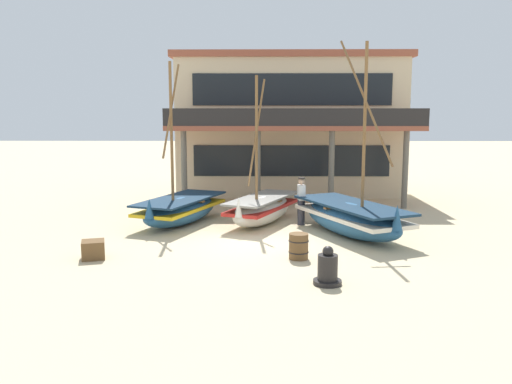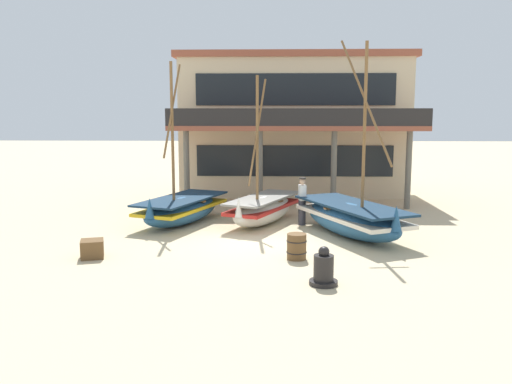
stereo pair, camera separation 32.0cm
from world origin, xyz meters
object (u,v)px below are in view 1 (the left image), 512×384
at_px(cargo_crate, 93,250).
at_px(harbor_building_main, 289,124).
at_px(fisherman_by_hull, 301,201).
at_px(fishing_boat_near_left, 180,209).
at_px(fishing_boat_centre_large, 351,218).
at_px(fishing_boat_far_right, 262,208).
at_px(wooden_barrel, 299,246).
at_px(capstan_winch, 328,269).

xyz_separation_m(cargo_crate, harbor_building_main, (5.89, 12.99, 3.11)).
bearing_deg(cargo_crate, fisherman_by_hull, 37.13).
distance_m(fishing_boat_near_left, fisherman_by_hull, 4.30).
bearing_deg(fishing_boat_centre_large, fishing_boat_near_left, 163.04).
relative_size(fishing_boat_centre_large, fishing_boat_far_right, 1.20).
bearing_deg(fishing_boat_centre_large, harbor_building_main, 98.67).
bearing_deg(wooden_barrel, cargo_crate, -179.57).
height_order(fishing_boat_centre_large, harbor_building_main, harbor_building_main).
bearing_deg(fishing_boat_far_right, capstan_winch, -77.27).
height_order(wooden_barrel, harbor_building_main, harbor_building_main).
height_order(fishing_boat_far_right, wooden_barrel, fishing_boat_far_right).
distance_m(fishing_boat_centre_large, wooden_barrel, 3.37).
relative_size(fisherman_by_hull, capstan_winch, 1.86).
height_order(capstan_winch, wooden_barrel, capstan_winch).
xyz_separation_m(fisherman_by_hull, wooden_barrel, (-0.38, -4.46, -0.48)).
relative_size(fishing_boat_far_right, harbor_building_main, 0.47).
distance_m(fishing_boat_centre_large, cargo_crate, 7.96).
xyz_separation_m(fishing_boat_far_right, wooden_barrel, (1.00, -4.61, -0.20)).
height_order(capstan_winch, harbor_building_main, harbor_building_main).
relative_size(cargo_crate, harbor_building_main, 0.05).
distance_m(fishing_boat_far_right, capstan_winch, 6.91).
xyz_separation_m(fishing_boat_near_left, capstan_winch, (4.43, -6.68, -0.18)).
xyz_separation_m(fisherman_by_hull, cargo_crate, (-5.94, -4.50, -0.59)).
bearing_deg(capstan_winch, wooden_barrel, 103.89).
distance_m(wooden_barrel, cargo_crate, 5.56).
bearing_deg(fisherman_by_hull, fishing_boat_centre_large, -48.19).
distance_m(fishing_boat_centre_large, fishing_boat_far_right, 3.40).
height_order(fishing_boat_far_right, fisherman_by_hull, fishing_boat_far_right).
relative_size(fishing_boat_near_left, fisherman_by_hull, 3.34).
height_order(fishing_boat_near_left, fisherman_by_hull, fishing_boat_near_left).
xyz_separation_m(fishing_boat_centre_large, fisherman_by_hull, (-1.49, 1.67, 0.24)).
distance_m(fisherman_by_hull, cargo_crate, 7.48).
distance_m(fishing_boat_near_left, fishing_boat_centre_large, 6.04).
height_order(wooden_barrel, cargo_crate, wooden_barrel).
xyz_separation_m(fishing_boat_near_left, fisherman_by_hull, (4.29, -0.10, 0.30)).
xyz_separation_m(capstan_winch, cargo_crate, (-6.09, 2.08, -0.10)).
distance_m(fisherman_by_hull, wooden_barrel, 4.50).
bearing_deg(fisherman_by_hull, fishing_boat_near_left, 178.73).
height_order(fishing_boat_far_right, cargo_crate, fishing_boat_far_right).
relative_size(fishing_boat_near_left, wooden_barrel, 8.04).
relative_size(wooden_barrel, harbor_building_main, 0.06).
bearing_deg(wooden_barrel, capstan_winch, -76.11).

